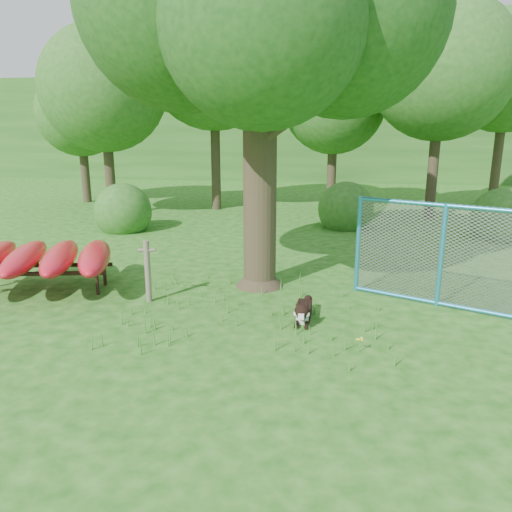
# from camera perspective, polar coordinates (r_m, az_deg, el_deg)

# --- Properties ---
(ground) EXTENTS (80.00, 80.00, 0.00)m
(ground) POSITION_cam_1_polar(r_m,az_deg,el_deg) (8.18, -2.66, -8.89)
(ground) COLOR #1B5410
(ground) RESTS_ON ground
(wooden_post) EXTENTS (0.33, 0.13, 1.20)m
(wooden_post) POSITION_cam_1_polar(r_m,az_deg,el_deg) (9.62, -12.29, -1.53)
(wooden_post) COLOR #625B49
(wooden_post) RESTS_ON ground
(kayak_rack) EXTENTS (3.44, 3.08, 0.90)m
(kayak_rack) POSITION_cam_1_polar(r_m,az_deg,el_deg) (10.88, -23.24, -0.21)
(kayak_rack) COLOR black
(kayak_rack) RESTS_ON ground
(husky_dog) EXTENTS (0.28, 1.08, 0.48)m
(husky_dog) POSITION_cam_1_polar(r_m,az_deg,el_deg) (8.66, 5.42, -6.33)
(husky_dog) COLOR black
(husky_dog) RESTS_ON ground
(fence_section) EXTENTS (3.03, 1.47, 3.22)m
(fence_section) POSITION_cam_1_polar(r_m,az_deg,el_deg) (9.70, 20.42, 0.04)
(fence_section) COLOR teal
(fence_section) RESTS_ON ground
(wildflower_clump) EXTENTS (0.11, 0.10, 0.23)m
(wildflower_clump) POSITION_cam_1_polar(r_m,az_deg,el_deg) (7.65, 11.78, -9.42)
(wildflower_clump) COLOR #41832B
(wildflower_clump) RESTS_ON ground
(bg_tree_a) EXTENTS (4.40, 4.40, 6.70)m
(bg_tree_a) POSITION_cam_1_polar(r_m,az_deg,el_deg) (19.12, -17.03, 17.81)
(bg_tree_a) COLOR #32291B
(bg_tree_a) RESTS_ON ground
(bg_tree_b) EXTENTS (5.20, 5.20, 8.22)m
(bg_tree_b) POSITION_cam_1_polar(r_m,az_deg,el_deg) (19.99, -4.86, 21.46)
(bg_tree_b) COLOR #32291B
(bg_tree_b) RESTS_ON ground
(bg_tree_c) EXTENTS (4.00, 4.00, 6.12)m
(bg_tree_c) POSITION_cam_1_polar(r_m,az_deg,el_deg) (20.36, 8.93, 16.98)
(bg_tree_c) COLOR #32291B
(bg_tree_c) RESTS_ON ground
(bg_tree_d) EXTENTS (4.80, 4.80, 7.50)m
(bg_tree_d) POSITION_cam_1_polar(r_m,az_deg,el_deg) (18.76, 20.48, 19.46)
(bg_tree_d) COLOR #32291B
(bg_tree_d) RESTS_ON ground
(bg_tree_e) EXTENTS (4.60, 4.60, 7.55)m
(bg_tree_e) POSITION_cam_1_polar(r_m,az_deg,el_deg) (22.40, 26.83, 18.31)
(bg_tree_e) COLOR #32291B
(bg_tree_e) RESTS_ON ground
(bg_tree_f) EXTENTS (3.60, 3.60, 5.55)m
(bg_tree_f) POSITION_cam_1_polar(r_m,az_deg,el_deg) (22.88, -19.47, 15.14)
(bg_tree_f) COLOR #32291B
(bg_tree_f) RESTS_ON ground
(shrub_left) EXTENTS (1.80, 1.80, 1.80)m
(shrub_left) POSITION_cam_1_polar(r_m,az_deg,el_deg) (16.52, -14.80, 2.86)
(shrub_left) COLOR #255B1D
(shrub_left) RESTS_ON ground
(shrub_right) EXTENTS (1.80, 1.80, 1.80)m
(shrub_right) POSITION_cam_1_polar(r_m,az_deg,el_deg) (16.48, 26.05, 1.80)
(shrub_right) COLOR #255B1D
(shrub_right) RESTS_ON ground
(shrub_mid) EXTENTS (1.80, 1.80, 1.80)m
(shrub_mid) POSITION_cam_1_polar(r_m,az_deg,el_deg) (16.68, 10.13, 3.24)
(shrub_mid) COLOR #255B1D
(shrub_mid) RESTS_ON ground
(wooded_hillside) EXTENTS (80.00, 12.00, 6.00)m
(wooded_hillside) POSITION_cam_1_polar(r_m,az_deg,el_deg) (35.37, 6.27, 14.29)
(wooded_hillside) COLOR #255B1D
(wooded_hillside) RESTS_ON ground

